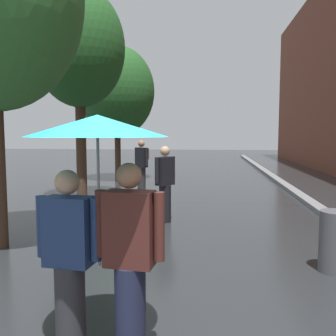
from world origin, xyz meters
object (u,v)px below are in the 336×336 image
(pedestrian_walking_midground, at_px, (142,165))
(pedestrian_walking_far, at_px, (165,184))
(street_tree_1, at_px, (79,48))
(litter_bin, at_px, (336,242))
(street_tree_2, at_px, (117,92))
(couple_under_umbrella, at_px, (99,196))

(pedestrian_walking_midground, xyz_separation_m, pedestrian_walking_far, (1.20, -3.77, -0.06))
(street_tree_1, xyz_separation_m, litter_bin, (5.36, -4.96, -3.83))
(street_tree_2, bearing_deg, pedestrian_walking_far, -68.13)
(street_tree_1, height_order, pedestrian_walking_far, street_tree_1)
(pedestrian_walking_midground, bearing_deg, street_tree_1, -136.54)
(street_tree_2, relative_size, pedestrian_walking_midground, 3.19)
(couple_under_umbrella, relative_size, pedestrian_walking_midground, 1.23)
(street_tree_2, xyz_separation_m, litter_bin, (5.44, -9.47, -3.14))
(pedestrian_walking_far, bearing_deg, pedestrian_walking_midground, 107.66)
(street_tree_2, xyz_separation_m, pedestrian_walking_midground, (1.56, -3.10, -2.67))
(street_tree_2, height_order, litter_bin, street_tree_2)
(street_tree_2, distance_m, pedestrian_walking_midground, 4.38)
(litter_bin, bearing_deg, pedestrian_walking_far, 135.93)
(couple_under_umbrella, xyz_separation_m, pedestrian_walking_far, (-0.03, 4.85, -0.56))
(pedestrian_walking_far, bearing_deg, street_tree_1, 138.62)
(street_tree_1, distance_m, couple_under_umbrella, 8.22)
(couple_under_umbrella, xyz_separation_m, pedestrian_walking_midground, (-1.23, 8.62, -0.50))
(pedestrian_walking_midground, bearing_deg, couple_under_umbrella, -81.90)
(couple_under_umbrella, distance_m, pedestrian_walking_far, 4.88)
(street_tree_2, relative_size, litter_bin, 6.32)
(couple_under_umbrella, bearing_deg, pedestrian_walking_midground, 98.10)
(pedestrian_walking_midground, bearing_deg, litter_bin, -58.63)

